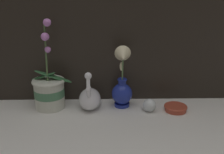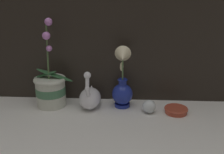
{
  "view_description": "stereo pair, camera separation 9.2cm",
  "coord_description": "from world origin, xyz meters",
  "px_view_note": "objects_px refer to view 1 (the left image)",
  "views": [
    {
      "loc": [
        -0.03,
        -1.1,
        0.58
      ],
      "look_at": [
        -0.01,
        0.11,
        0.17
      ],
      "focal_mm": 42.0,
      "sensor_mm": 36.0,
      "label": 1
    },
    {
      "loc": [
        0.06,
        -1.09,
        0.58
      ],
      "look_at": [
        -0.01,
        0.11,
        0.17
      ],
      "focal_mm": 42.0,
      "sensor_mm": 36.0,
      "label": 2
    }
  ],
  "objects_px": {
    "glass_sphere": "(149,105)",
    "amber_dish": "(176,108)",
    "orchid_potted_plant": "(49,90)",
    "swan_figurine": "(90,97)",
    "blue_vase": "(122,85)"
  },
  "relations": [
    {
      "from": "glass_sphere",
      "to": "amber_dish",
      "type": "xyz_separation_m",
      "value": [
        0.13,
        0.0,
        -0.02
      ]
    },
    {
      "from": "orchid_potted_plant",
      "to": "swan_figurine",
      "type": "height_order",
      "value": "orchid_potted_plant"
    },
    {
      "from": "blue_vase",
      "to": "amber_dish",
      "type": "bearing_deg",
      "value": -10.61
    },
    {
      "from": "orchid_potted_plant",
      "to": "swan_figurine",
      "type": "relative_size",
      "value": 2.13
    },
    {
      "from": "blue_vase",
      "to": "glass_sphere",
      "type": "bearing_deg",
      "value": -21.57
    },
    {
      "from": "blue_vase",
      "to": "glass_sphere",
      "type": "xyz_separation_m",
      "value": [
        0.13,
        -0.05,
        -0.09
      ]
    },
    {
      "from": "glass_sphere",
      "to": "amber_dish",
      "type": "bearing_deg",
      "value": 1.25
    },
    {
      "from": "blue_vase",
      "to": "glass_sphere",
      "type": "height_order",
      "value": "blue_vase"
    },
    {
      "from": "orchid_potted_plant",
      "to": "amber_dish",
      "type": "relative_size",
      "value": 3.92
    },
    {
      "from": "blue_vase",
      "to": "amber_dish",
      "type": "distance_m",
      "value": 0.29
    },
    {
      "from": "swan_figurine",
      "to": "amber_dish",
      "type": "bearing_deg",
      "value": -5.78
    },
    {
      "from": "swan_figurine",
      "to": "blue_vase",
      "type": "xyz_separation_m",
      "value": [
        0.16,
        0.01,
        0.06
      ]
    },
    {
      "from": "swan_figurine",
      "to": "glass_sphere",
      "type": "relative_size",
      "value": 3.25
    },
    {
      "from": "orchid_potted_plant",
      "to": "blue_vase",
      "type": "xyz_separation_m",
      "value": [
        0.36,
        -0.01,
        0.02
      ]
    },
    {
      "from": "orchid_potted_plant",
      "to": "amber_dish",
      "type": "xyz_separation_m",
      "value": [
        0.63,
        -0.05,
        -0.08
      ]
    }
  ]
}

